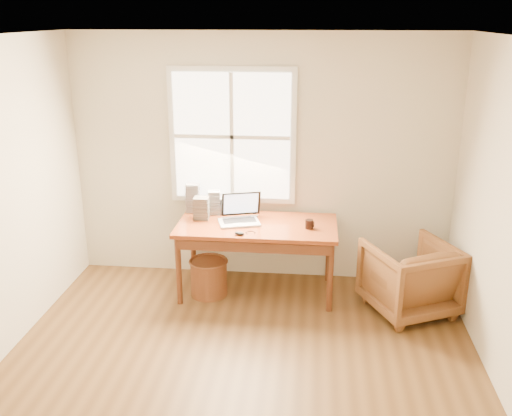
{
  "coord_description": "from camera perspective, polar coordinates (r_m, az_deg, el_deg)",
  "views": [
    {
      "loc": [
        0.54,
        -3.53,
        2.76
      ],
      "look_at": [
        0.01,
        1.65,
        0.97
      ],
      "focal_mm": 40.0,
      "sensor_mm": 36.0,
      "label": 1
    }
  ],
  "objects": [
    {
      "name": "room_shell",
      "position": [
        4.01,
        -2.6,
        -2.14
      ],
      "size": [
        4.04,
        4.54,
        2.64
      ],
      "color": "brown",
      "rests_on": "ground"
    },
    {
      "name": "desk",
      "position": [
        5.73,
        0.1,
        -1.79
      ],
      "size": [
        1.6,
        0.8,
        0.04
      ],
      "primitive_type": "cube",
      "color": "brown",
      "rests_on": "room_shell"
    },
    {
      "name": "armchair",
      "position": [
        5.7,
        15.13,
        -6.74
      ],
      "size": [
        1.01,
        1.02,
        0.7
      ],
      "primitive_type": "imported",
      "rotation": [
        0.0,
        0.0,
        3.58
      ],
      "color": "brown",
      "rests_on": "room_shell"
    },
    {
      "name": "wicker_stool",
      "position": [
        5.9,
        -4.73,
        -6.97
      ],
      "size": [
        0.48,
        0.48,
        0.37
      ],
      "primitive_type": "cylinder",
      "rotation": [
        0.0,
        0.0,
        0.37
      ],
      "color": "brown",
      "rests_on": "room_shell"
    },
    {
      "name": "laptop",
      "position": [
        5.7,
        -1.72,
        -0.3
      ],
      "size": [
        0.45,
        0.46,
        0.27
      ],
      "primitive_type": null,
      "rotation": [
        0.0,
        0.0,
        0.29
      ],
      "color": "silver",
      "rests_on": "desk"
    },
    {
      "name": "mouse",
      "position": [
        5.44,
        -1.67,
        -2.55
      ],
      "size": [
        0.11,
        0.08,
        0.03
      ],
      "primitive_type": "ellipsoid",
      "rotation": [
        0.0,
        0.0,
        -0.27
      ],
      "color": "black",
      "rests_on": "desk"
    },
    {
      "name": "coffee_mug",
      "position": [
        5.62,
        5.34,
        -1.62
      ],
      "size": [
        0.09,
        0.09,
        0.09
      ],
      "primitive_type": "cylinder",
      "rotation": [
        0.0,
        0.0,
        0.13
      ],
      "color": "black",
      "rests_on": "desk"
    },
    {
      "name": "cd_stack_a",
      "position": [
        5.99,
        -4.2,
        0.54
      ],
      "size": [
        0.14,
        0.13,
        0.25
      ],
      "primitive_type": "cube",
      "rotation": [
        0.0,
        0.0,
        0.17
      ],
      "color": "#B6BDC2",
      "rests_on": "desk"
    },
    {
      "name": "cd_stack_b",
      "position": [
        5.86,
        -5.5,
        0.02
      ],
      "size": [
        0.15,
        0.14,
        0.23
      ],
      "primitive_type": "cube",
      "rotation": [
        0.0,
        0.0,
        0.02
      ],
      "color": "#27262B",
      "rests_on": "desk"
    },
    {
      "name": "cd_stack_c",
      "position": [
        6.06,
        -6.32,
        0.99
      ],
      "size": [
        0.14,
        0.13,
        0.31
      ],
      "primitive_type": "cube",
      "rotation": [
        0.0,
        0.0,
        0.05
      ],
      "color": "#A4A5B2",
      "rests_on": "desk"
    },
    {
      "name": "cd_stack_d",
      "position": [
        6.03,
        -3.4,
        0.28
      ],
      "size": [
        0.16,
        0.15,
        0.17
      ],
      "primitive_type": "cube",
      "rotation": [
        0.0,
        0.0,
        -0.33
      ],
      "color": "silver",
      "rests_on": "desk"
    }
  ]
}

